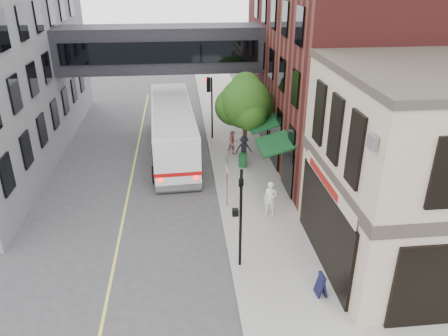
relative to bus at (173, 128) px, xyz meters
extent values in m
plane|color=#38383A|center=(2.43, -14.91, -1.83)|extent=(120.00, 120.00, 0.00)
cube|color=gray|center=(4.43, -0.91, -1.75)|extent=(4.00, 60.00, 0.15)
cube|color=black|center=(6.37, -12.91, 0.02)|extent=(0.14, 6.40, 3.40)
cube|color=black|center=(6.33, -12.91, 0.02)|extent=(0.04, 5.90, 3.00)
cube|color=maroon|center=(6.31, -12.31, 1.97)|extent=(0.03, 3.60, 0.32)
cube|color=#551D1A|center=(12.43, 0.09, 5.17)|extent=(12.00, 18.00, 14.00)
cube|color=#0B331D|center=(5.57, -1.16, 1.17)|extent=(1.80, 13.00, 0.40)
cube|color=black|center=(-0.57, 3.09, 4.67)|extent=(14.00, 3.00, 3.00)
cube|color=black|center=(-0.57, 1.54, 4.67)|extent=(13.00, 0.08, 1.40)
cube|color=black|center=(-0.57, 4.64, 4.67)|extent=(13.00, 0.08, 1.40)
cylinder|color=black|center=(2.83, -12.91, 0.57)|extent=(0.12, 0.12, 4.50)
cube|color=black|center=(2.61, -12.91, 0.92)|extent=(0.25, 0.22, 0.30)
imported|color=black|center=(2.83, -12.91, 2.42)|extent=(0.20, 0.16, 1.00)
cylinder|color=black|center=(2.83, 2.09, 0.57)|extent=(0.12, 0.12, 4.50)
cube|color=black|center=(2.61, 2.09, 0.92)|extent=(0.25, 0.22, 0.30)
cube|color=black|center=(2.61, 2.09, 2.32)|extent=(0.28, 0.28, 1.00)
sphere|color=#FF0C05|center=(2.45, 2.09, 2.67)|extent=(0.18, 0.18, 0.18)
cylinder|color=gray|center=(2.83, -7.91, -0.18)|extent=(0.08, 0.08, 3.00)
cube|color=white|center=(2.81, -7.91, 0.52)|extent=(0.03, 0.75, 0.22)
cube|color=#0C591E|center=(2.81, -7.91, 1.07)|extent=(0.03, 0.70, 0.18)
cube|color=#B20C0C|center=(2.81, -7.91, 0.02)|extent=(0.03, 0.30, 0.40)
cylinder|color=#382619|center=(4.63, -1.91, -0.28)|extent=(0.28, 0.28, 2.80)
sphere|color=#1C4813|center=(4.63, -1.91, 2.12)|extent=(3.20, 3.20, 3.20)
sphere|color=#1C4813|center=(5.43, -1.41, 1.72)|extent=(2.20, 2.20, 2.20)
sphere|color=#1C4813|center=(3.93, -1.61, 1.82)|extent=(2.40, 2.40, 2.40)
sphere|color=#1C4813|center=(4.73, -1.31, 2.92)|extent=(2.00, 2.00, 2.00)
cube|color=#D8CC4C|center=(-2.57, -4.91, -1.82)|extent=(0.12, 40.00, 0.01)
cube|color=white|center=(0.00, 0.00, -0.09)|extent=(3.23, 12.20, 3.05)
cube|color=black|center=(0.00, 0.00, 0.43)|extent=(3.28, 11.99, 1.10)
cube|color=#B20C0C|center=(0.00, 0.00, -0.62)|extent=(3.29, 12.23, 0.23)
cylinder|color=black|center=(-1.09, -4.47, -1.30)|extent=(0.37, 1.07, 1.05)
cylinder|color=black|center=(1.53, -4.34, -1.30)|extent=(0.37, 1.07, 1.05)
cylinder|color=black|center=(-1.51, 3.92, -1.30)|extent=(0.37, 1.07, 1.05)
cylinder|color=black|center=(1.11, 4.06, -1.30)|extent=(0.37, 1.07, 1.05)
imported|color=white|center=(4.91, -8.97, -0.77)|extent=(0.76, 0.61, 1.80)
imported|color=#D4898E|center=(3.96, -1.08, -0.85)|extent=(0.98, 0.87, 1.66)
imported|color=#212129|center=(4.55, -2.10, -0.85)|extent=(1.13, 0.73, 1.66)
cube|color=#125223|center=(4.32, -3.07, -1.24)|extent=(0.51, 0.48, 0.87)
cube|color=black|center=(5.70, -15.07, -1.21)|extent=(0.37, 0.55, 0.93)
camera|label=1|loc=(0.60, -27.90, 9.99)|focal=35.00mm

